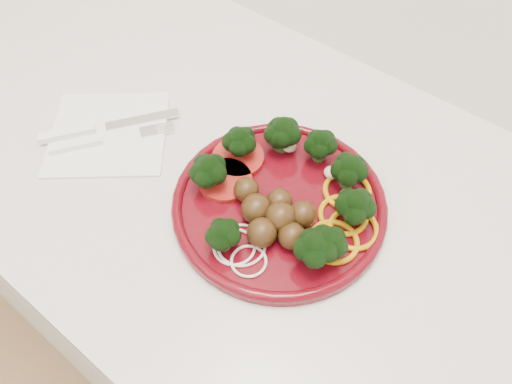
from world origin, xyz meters
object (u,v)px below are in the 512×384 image
Objects in this scene: napkin at (109,133)px; fork at (91,142)px; plate at (283,197)px; knife at (91,129)px.

napkin is 0.03m from fork.
napkin is (-0.27, -0.05, -0.02)m from plate.
napkin is at bearing 33.31° from fork.
napkin is 0.94× the size of knife.
knife is 1.12× the size of fork.
plate is 1.59× the size of knife.
plate is 0.28m from napkin.
plate is at bearing -38.12° from fork.
plate reaches higher than napkin.
knife is (-0.02, -0.01, 0.01)m from napkin.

